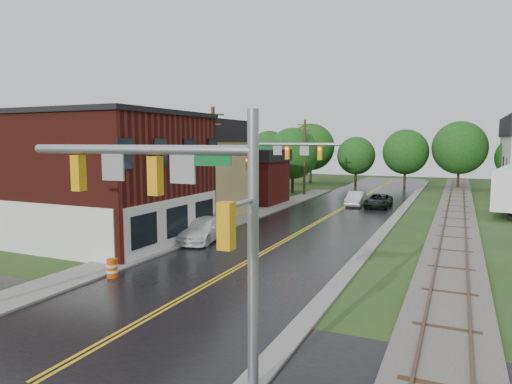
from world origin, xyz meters
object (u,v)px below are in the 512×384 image
Objects in this scene: traffic_signal_far at (279,159)px; tree_left_b at (168,148)px; pickup_white at (204,230)px; tree_left_e at (294,155)px; construction_barrel at (112,268)px; tree_left_c at (236,158)px; sedan_silver at (356,199)px; suv_dark at (378,201)px; traffic_signal_near at (179,197)px; tree_left_a at (81,157)px; brick_building at (87,176)px; utility_pole_b at (213,164)px; utility_pole_c at (305,156)px.

tree_left_b is (-14.38, 4.90, 0.74)m from traffic_signal_far.
pickup_white is at bearing -48.59° from tree_left_b.
tree_left_e is (-5.38, 18.90, -0.16)m from traffic_signal_far.
tree_left_e is at bearing 96.39° from construction_barrel.
tree_left_c is 33.09m from construction_barrel.
sedan_silver is at bearing 68.15° from pickup_white.
suv_dark is 5.26× the size of construction_barrel.
traffic_signal_far is at bearing -74.11° from tree_left_e.
traffic_signal_near reaches higher than sedan_silver.
tree_left_b is 20.05m from sedan_silver.
tree_left_a reaches higher than tree_left_e.
tree_left_c is at bearing 93.14° from brick_building.
utility_pole_b is at bearing -123.68° from traffic_signal_far.
traffic_signal_near is at bearing -74.32° from tree_left_e.
utility_pole_c is at bearing 47.61° from tree_left_b.
brick_building is at bearing -72.39° from tree_left_b.
pickup_white is at bearing -85.75° from utility_pole_c.
utility_pole_b is 0.93× the size of tree_left_b.
tree_left_a is 26.40m from tree_left_e.
utility_pole_b is 14.87m from tree_left_b.
utility_pole_b is at bearing -122.46° from suv_dark.
traffic_signal_near is at bearing -40.47° from tree_left_a.
brick_building is 2.81× the size of pickup_white.
pickup_white reaches higher than sedan_silver.
sedan_silver is at bearing 63.58° from utility_pole_b.
tree_left_b is (2.00, 10.00, 0.60)m from tree_left_a.
brick_building is 1.59× the size of utility_pole_b.
tree_left_e is 1.88× the size of sedan_silver.
utility_pole_b is 17.54m from sedan_silver.
utility_pole_c is 12.73m from suv_dark.
construction_barrel is (7.84, -6.62, -3.70)m from brick_building.
utility_pole_b is at bearing -68.51° from tree_left_c.
utility_pole_b is (-10.27, 20.00, -0.25)m from traffic_signal_near.
utility_pole_c is at bearing 93.47° from construction_barrel.
brick_building is 27.20m from suv_dark.
construction_barrel is (0.16, -8.73, -0.28)m from pickup_white.
traffic_signal_near is at bearing -74.48° from traffic_signal_far.
utility_pole_b reaches higher than traffic_signal_far.
suv_dark is at bearing -36.63° from tree_left_e.
pickup_white is at bearing 118.71° from traffic_signal_near.
tree_left_c reaches higher than pickup_white.
construction_barrel is (-5.44, -28.92, -0.26)m from sedan_silver.
tree_left_b reaches higher than traffic_signal_near.
tree_left_a reaches higher than construction_barrel.
traffic_signal_far is at bearing 86.39° from construction_barrel.
brick_building is 29.56m from utility_pole_c.
sedan_silver is at bearing 16.14° from tree_left_b.
brick_building is 31.12m from tree_left_e.
traffic_signal_near is at bearing -39.17° from brick_building.
utility_pole_b is 1.00× the size of utility_pole_c.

